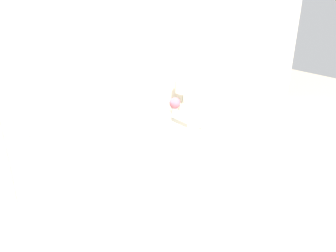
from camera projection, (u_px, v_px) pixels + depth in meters
The scene contains 7 objects.
ground_plane at pixel (96, 173), 3.73m from camera, with size 12.00×12.00×0.00m, color #CCB28E.
wall_back at pixel (80, 58), 3.25m from camera, with size 8.00×0.06×2.60m.
bed at pixel (148, 192), 2.90m from camera, with size 1.71×2.17×1.02m.
nightstand at pixel (186, 132), 4.12m from camera, with size 0.41×0.50×0.51m.
table_lamp at pixel (183, 89), 4.00m from camera, with size 0.20×0.20×0.39m.
flower_vase at pixel (175, 104), 3.91m from camera, with size 0.13×0.13×0.22m.
alarm_clock at pixel (191, 110), 4.02m from camera, with size 0.07×0.05×0.06m.
Camera 1 is at (-1.41, -2.97, 2.01)m, focal length 35.00 mm.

